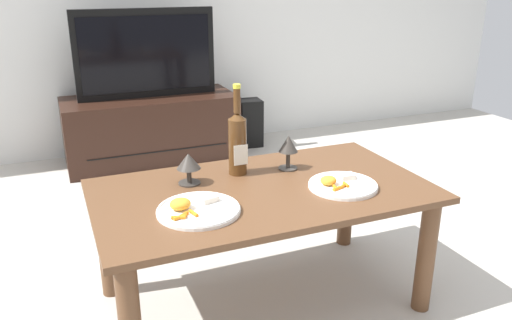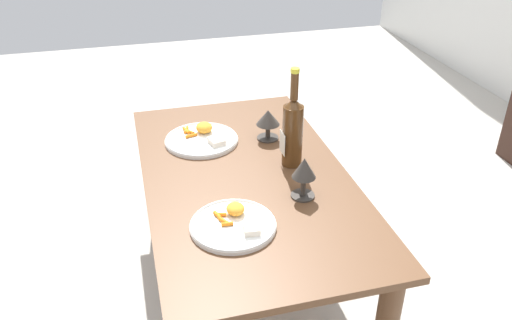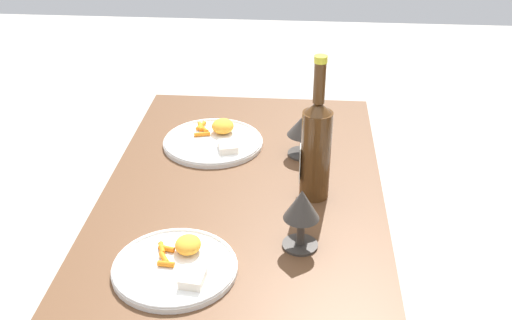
% 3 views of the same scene
% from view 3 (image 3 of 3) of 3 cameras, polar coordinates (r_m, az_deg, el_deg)
% --- Properties ---
extents(dining_table, '(1.26, 0.71, 0.50)m').
position_cam_3_polar(dining_table, '(1.59, -1.35, -6.22)').
color(dining_table, brown).
rests_on(dining_table, ground_plane).
extents(wine_bottle, '(0.07, 0.07, 0.37)m').
position_cam_3_polar(wine_bottle, '(1.50, 5.52, 1.30)').
color(wine_bottle, '#4C2D14').
rests_on(wine_bottle, dining_table).
extents(goblet_left, '(0.09, 0.09, 0.12)m').
position_cam_3_polar(goblet_left, '(1.71, 4.41, 2.98)').
color(goblet_left, '#38332D').
rests_on(goblet_left, dining_table).
extents(goblet_right, '(0.08, 0.08, 0.14)m').
position_cam_3_polar(goblet_right, '(1.34, 4.19, -4.48)').
color(goblet_right, '#38332D').
rests_on(goblet_right, dining_table).
extents(dinner_plate_left, '(0.29, 0.29, 0.05)m').
position_cam_3_polar(dinner_plate_left, '(1.80, -3.83, 1.83)').
color(dinner_plate_left, white).
rests_on(dinner_plate_left, dining_table).
extents(dinner_plate_right, '(0.26, 0.26, 0.05)m').
position_cam_3_polar(dinner_plate_right, '(1.33, -7.30, -9.56)').
color(dinner_plate_right, white).
rests_on(dinner_plate_right, dining_table).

